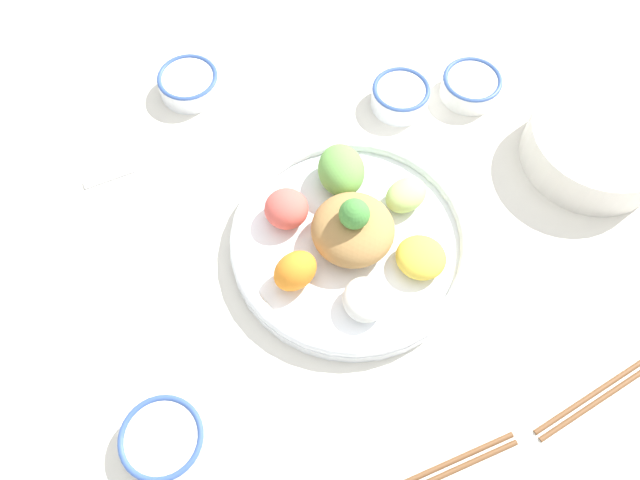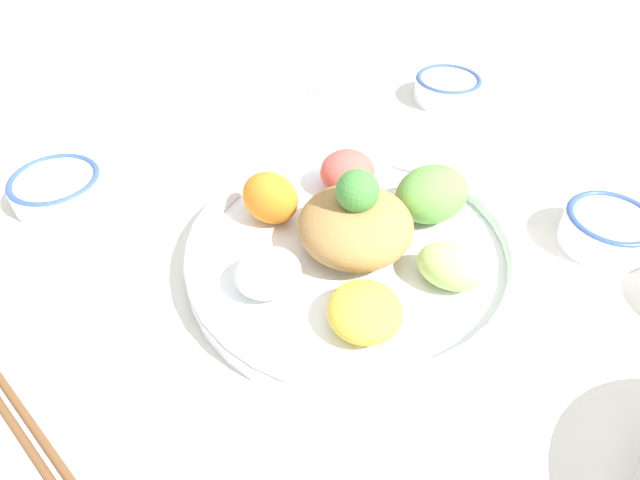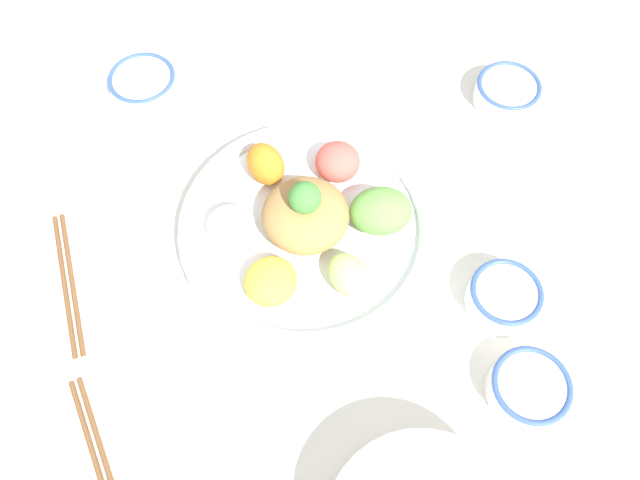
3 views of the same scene
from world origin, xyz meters
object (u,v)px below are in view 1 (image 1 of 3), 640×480
(rice_bowl_plain, at_px, (400,95))
(chopsticks_pair_far, at_px, (601,394))
(rice_bowl_blue, at_px, (189,83))
(sauce_bowl_red, at_px, (471,85))
(serving_spoon_main, at_px, (130,169))
(chopsticks_pair_near, at_px, (438,473))
(salad_platter, at_px, (351,236))
(side_serving_bowl, at_px, (598,143))
(sauce_bowl_dark, at_px, (163,439))

(rice_bowl_plain, xyz_separation_m, chopsticks_pair_far, (-0.52, 0.07, -0.02))
(rice_bowl_blue, bearing_deg, chopsticks_pair_far, -165.27)
(sauce_bowl_red, distance_m, serving_spoon_main, 0.55)
(rice_bowl_plain, height_order, chopsticks_pair_near, rice_bowl_plain)
(chopsticks_pair_near, bearing_deg, rice_bowl_blue, -81.43)
(rice_bowl_blue, xyz_separation_m, rice_bowl_plain, (-0.21, -0.27, 0.00))
(sauce_bowl_red, relative_size, serving_spoon_main, 0.82)
(rice_bowl_plain, height_order, serving_spoon_main, rice_bowl_plain)
(salad_platter, relative_size, side_serving_bowl, 1.61)
(rice_bowl_blue, distance_m, rice_bowl_plain, 0.34)
(chopsticks_pair_near, bearing_deg, chopsticks_pair_far, -178.70)
(sauce_bowl_red, bearing_deg, chopsticks_pair_far, 158.93)
(sauce_bowl_dark, distance_m, serving_spoon_main, 0.41)
(sauce_bowl_dark, relative_size, chopsticks_pair_near, 0.49)
(side_serving_bowl, xyz_separation_m, chopsticks_pair_near, (-0.23, 0.48, -0.03))
(salad_platter, distance_m, serving_spoon_main, 0.36)
(sauce_bowl_dark, xyz_separation_m, serving_spoon_main, (0.39, -0.14, -0.02))
(chopsticks_pair_near, distance_m, chopsticks_pair_far, 0.23)
(rice_bowl_blue, height_order, sauce_bowl_dark, rice_bowl_blue)
(salad_platter, bearing_deg, rice_bowl_blue, 7.96)
(sauce_bowl_red, relative_size, chopsticks_pair_near, 0.45)
(rice_bowl_blue, relative_size, chopsticks_pair_far, 0.47)
(salad_platter, bearing_deg, sauce_bowl_red, -69.79)
(chopsticks_pair_far, bearing_deg, rice_bowl_plain, 85.67)
(salad_platter, xyz_separation_m, serving_spoon_main, (0.29, 0.20, -0.02))
(rice_bowl_blue, height_order, rice_bowl_plain, rice_bowl_plain)
(rice_bowl_blue, bearing_deg, sauce_bowl_dark, 148.21)
(rice_bowl_plain, distance_m, chopsticks_pair_far, 0.52)
(sauce_bowl_dark, distance_m, rice_bowl_plain, 0.62)
(rice_bowl_blue, height_order, chopsticks_pair_far, rice_bowl_blue)
(rice_bowl_plain, xyz_separation_m, chopsticks_pair_near, (-0.47, 0.30, -0.02))
(side_serving_bowl, xyz_separation_m, serving_spoon_main, (0.37, 0.59, -0.04))
(sauce_bowl_red, relative_size, rice_bowl_blue, 0.97)
(rice_bowl_blue, height_order, side_serving_bowl, side_serving_bowl)
(chopsticks_pair_near, bearing_deg, sauce_bowl_red, -122.11)
(rice_bowl_plain, bearing_deg, chopsticks_pair_near, 147.29)
(salad_platter, distance_m, sauce_bowl_dark, 0.36)
(sauce_bowl_red, height_order, side_serving_bowl, side_serving_bowl)
(rice_bowl_blue, bearing_deg, chopsticks_pair_near, 176.75)
(salad_platter, relative_size, chopsticks_pair_far, 1.66)
(sauce_bowl_dark, distance_m, chopsticks_pair_far, 0.55)
(chopsticks_pair_far, bearing_deg, rice_bowl_blue, 108.53)
(chopsticks_pair_near, relative_size, serving_spoon_main, 1.82)
(salad_platter, distance_m, chopsticks_pair_near, 0.32)
(sauce_bowl_red, xyz_separation_m, rice_bowl_blue, (0.26, 0.37, 0.00))
(sauce_bowl_red, height_order, chopsticks_pair_far, sauce_bowl_red)
(rice_bowl_blue, distance_m, chopsticks_pair_far, 0.75)
(sauce_bowl_red, relative_size, rice_bowl_plain, 1.03)
(rice_bowl_blue, relative_size, chopsticks_pair_near, 0.46)
(rice_bowl_blue, distance_m, serving_spoon_main, 0.17)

